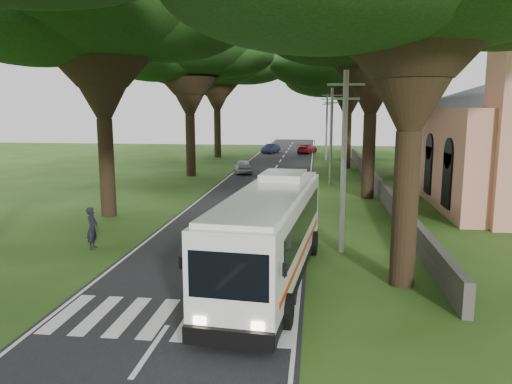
% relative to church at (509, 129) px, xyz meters
% --- Properties ---
extents(ground, '(140.00, 140.00, 0.00)m').
position_rel_church_xyz_m(ground, '(-17.86, -21.55, -4.91)').
color(ground, '#224213').
rests_on(ground, ground).
extents(road, '(8.00, 120.00, 0.04)m').
position_rel_church_xyz_m(road, '(-17.86, 3.45, -4.90)').
color(road, black).
rests_on(road, ground).
extents(crosswalk, '(8.00, 3.00, 0.01)m').
position_rel_church_xyz_m(crosswalk, '(-17.86, -23.55, -4.91)').
color(crosswalk, silver).
rests_on(crosswalk, ground).
extents(property_wall, '(0.35, 50.00, 1.20)m').
position_rel_church_xyz_m(property_wall, '(-8.86, 2.45, -4.31)').
color(property_wall, '#383533').
rests_on(property_wall, ground).
extents(church, '(14.00, 24.00, 11.60)m').
position_rel_church_xyz_m(church, '(0.00, 0.00, 0.00)').
color(church, '#E68F70').
rests_on(church, ground).
extents(pole_near, '(1.60, 0.24, 8.00)m').
position_rel_church_xyz_m(pole_near, '(-12.36, -15.55, -0.73)').
color(pole_near, gray).
rests_on(pole_near, ground).
extents(pole_mid, '(1.60, 0.24, 8.00)m').
position_rel_church_xyz_m(pole_mid, '(-12.36, 4.45, -0.73)').
color(pole_mid, gray).
rests_on(pole_mid, ground).
extents(pole_far, '(1.60, 0.24, 8.00)m').
position_rel_church_xyz_m(pole_far, '(-12.36, 24.45, -0.73)').
color(pole_far, gray).
rests_on(pole_far, ground).
extents(tree_l_mida, '(13.77, 13.77, 14.72)m').
position_rel_church_xyz_m(tree_l_mida, '(-25.86, -9.55, 6.74)').
color(tree_l_mida, black).
rests_on(tree_l_mida, ground).
extents(tree_l_midb, '(12.98, 12.98, 14.51)m').
position_rel_church_xyz_m(tree_l_midb, '(-25.36, 8.45, 6.66)').
color(tree_l_midb, black).
rests_on(tree_l_midb, ground).
extents(tree_l_far, '(15.76, 15.76, 15.70)m').
position_rel_church_xyz_m(tree_l_far, '(-26.36, 26.45, 7.35)').
color(tree_l_far, black).
rests_on(tree_l_far, ground).
extents(tree_r_mida, '(13.36, 13.36, 15.06)m').
position_rel_church_xyz_m(tree_r_mida, '(-9.86, -1.55, 7.14)').
color(tree_r_mida, black).
rests_on(tree_r_mida, ground).
extents(tree_r_midb, '(14.74, 14.74, 14.74)m').
position_rel_church_xyz_m(tree_r_midb, '(-10.36, 16.45, 6.59)').
color(tree_r_midb, black).
rests_on(tree_r_midb, ground).
extents(tree_r_far, '(15.83, 15.83, 14.59)m').
position_rel_church_xyz_m(tree_r_far, '(-9.36, 34.45, 6.25)').
color(tree_r_far, black).
rests_on(tree_r_far, ground).
extents(coach_bus, '(3.58, 11.91, 3.46)m').
position_rel_church_xyz_m(coach_bus, '(-15.18, -19.72, -3.05)').
color(coach_bus, white).
rests_on(coach_bus, ground).
extents(distant_car_a, '(2.48, 4.26, 1.36)m').
position_rel_church_xyz_m(distant_car_a, '(-20.69, 10.62, -4.20)').
color(distant_car_a, '#AFAEB3').
rests_on(distant_car_a, road).
extents(distant_car_b, '(2.53, 4.16, 1.29)m').
position_rel_church_xyz_m(distant_car_b, '(-19.96, 32.70, -4.23)').
color(distant_car_b, navy).
rests_on(distant_car_b, road).
extents(distant_car_c, '(3.03, 5.01, 1.36)m').
position_rel_church_xyz_m(distant_car_c, '(-14.86, 33.17, -4.20)').
color(distant_car_c, maroon).
rests_on(distant_car_c, road).
extents(pedestrian, '(0.53, 0.75, 1.94)m').
position_rel_church_xyz_m(pedestrian, '(-23.71, -16.38, -3.94)').
color(pedestrian, black).
rests_on(pedestrian, ground).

